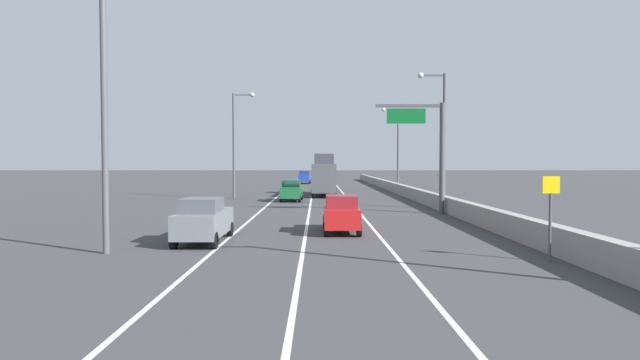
% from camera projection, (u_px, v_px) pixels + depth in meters
% --- Properties ---
extents(ground_plane, '(320.00, 320.00, 0.00)m').
position_uv_depth(ground_plane, '(328.00, 189.00, 67.38)').
color(ground_plane, '#38383A').
extents(lane_stripe_left, '(0.16, 130.00, 0.00)m').
position_uv_depth(lane_stripe_left, '(282.00, 193.00, 58.36)').
color(lane_stripe_left, silver).
rests_on(lane_stripe_left, ground_plane).
extents(lane_stripe_center, '(0.16, 130.00, 0.00)m').
position_uv_depth(lane_stripe_center, '(312.00, 193.00, 58.38)').
color(lane_stripe_center, silver).
rests_on(lane_stripe_center, ground_plane).
extents(lane_stripe_right, '(0.16, 130.00, 0.00)m').
position_uv_depth(lane_stripe_right, '(343.00, 193.00, 58.40)').
color(lane_stripe_right, silver).
rests_on(lane_stripe_right, ground_plane).
extents(jersey_barrier_right, '(0.60, 120.00, 1.10)m').
position_uv_depth(jersey_barrier_right, '(423.00, 197.00, 43.42)').
color(jersey_barrier_right, gray).
rests_on(jersey_barrier_right, ground_plane).
extents(overhead_sign_gantry, '(4.68, 0.36, 7.50)m').
position_uv_depth(overhead_sign_gantry, '(431.00, 144.00, 34.20)').
color(overhead_sign_gantry, '#47474C').
rests_on(overhead_sign_gantry, ground_plane).
extents(speed_advisory_sign, '(0.60, 0.11, 3.00)m').
position_uv_depth(speed_advisory_sign, '(550.00, 212.00, 17.69)').
color(speed_advisory_sign, '#4C4C51').
rests_on(speed_advisory_sign, ground_plane).
extents(lamp_post_right_second, '(2.14, 0.44, 10.18)m').
position_uv_depth(lamp_post_right_second, '(441.00, 131.00, 37.84)').
color(lamp_post_right_second, '#4C4C51').
rests_on(lamp_post_right_second, ground_plane).
extents(lamp_post_right_third, '(2.14, 0.44, 10.18)m').
position_uv_depth(lamp_post_right_third, '(396.00, 143.00, 62.46)').
color(lamp_post_right_third, '#4C4C51').
rests_on(lamp_post_right_third, ground_plane).
extents(lamp_post_left_near, '(2.14, 0.44, 10.18)m').
position_uv_depth(lamp_post_left_near, '(111.00, 100.00, 19.14)').
color(lamp_post_left_near, '#4C4C51').
rests_on(lamp_post_left_near, ground_plane).
extents(lamp_post_left_mid, '(2.14, 0.44, 10.18)m').
position_uv_depth(lamp_post_left_mid, '(236.00, 138.00, 48.67)').
color(lamp_post_left_mid, '#4C4C51').
rests_on(lamp_post_left_mid, ground_plane).
extents(car_gray_0, '(1.90, 4.43, 1.96)m').
position_uv_depth(car_gray_0, '(204.00, 220.00, 22.02)').
color(car_gray_0, slate).
rests_on(car_gray_0, ground_plane).
extents(car_green_1, '(1.93, 4.26, 1.92)m').
position_uv_depth(car_green_1, '(292.00, 190.00, 45.68)').
color(car_green_1, '#196033').
rests_on(car_green_1, ground_plane).
extents(car_blue_2, '(2.02, 4.79, 2.10)m').
position_uv_depth(car_blue_2, '(305.00, 177.00, 83.60)').
color(car_blue_2, '#1E389E').
rests_on(car_blue_2, ground_plane).
extents(car_yellow_3, '(1.95, 4.58, 2.03)m').
position_uv_depth(car_yellow_3, '(323.00, 176.00, 95.72)').
color(car_yellow_3, gold).
rests_on(car_yellow_3, ground_plane).
extents(car_red_4, '(1.77, 4.10, 1.87)m').
position_uv_depth(car_red_4, '(341.00, 214.00, 25.21)').
color(car_red_4, red).
rests_on(car_red_4, ground_plane).
extents(box_truck, '(2.61, 9.97, 4.43)m').
position_uv_depth(box_truck, '(324.00, 176.00, 53.66)').
color(box_truck, '#4C4C51').
rests_on(box_truck, ground_plane).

